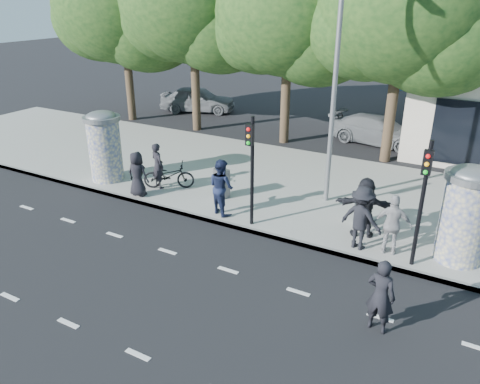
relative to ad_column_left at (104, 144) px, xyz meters
The scene contains 25 objects.
ground 8.63m from the ad_column_left, 32.01° to the right, with size 120.00×120.00×0.00m, color black.
sidewalk 7.94m from the ad_column_left, 22.62° to the left, with size 40.00×8.00×0.15m, color gray.
curb 7.41m from the ad_column_left, ahead, with size 40.00×0.10×0.16m, color slate.
lane_dash_near 9.95m from the ad_column_left, 42.94° to the right, with size 32.00×0.12×0.01m, color silver.
lane_dash_far 7.99m from the ad_column_left, 23.29° to the right, with size 32.00×0.12×0.01m, color silver.
ad_column_left is the anchor object (origin of this frame).
ad_column_right 12.40m from the ad_column_left, ahead, with size 1.36×1.36×2.65m.
traffic_pole_near 6.67m from the ad_column_left, ahead, with size 0.22×0.31×3.40m.
traffic_pole_far 11.44m from the ad_column_left, ahead, with size 0.22×0.31×3.40m.
street_lamp 8.90m from the ad_column_left, 14.94° to the left, with size 0.25×0.93×8.00m.
tree_far_left 10.92m from the ad_column_left, 125.94° to the left, with size 7.20×7.20×9.26m.
tree_near_left 10.07m from the ad_column_left, 65.71° to the left, with size 6.80×6.80×8.97m.
tree_center 12.62m from the ad_column_left, 41.88° to the left, with size 7.00×7.00×9.30m.
ped_a 2.27m from the ad_column_left, 17.27° to the right, with size 0.79×0.51×1.61m, color black.
ped_b 2.32m from the ad_column_left, ahead, with size 0.61×0.40×1.68m, color black.
ped_c 5.42m from the ad_column_left, ahead, with size 0.89×0.69×1.83m, color #18203D.
ped_d 9.94m from the ad_column_left, ahead, with size 1.19×0.68×1.84m, color black.
ped_e 10.76m from the ad_column_left, ahead, with size 1.01×0.58×1.73m, color #9E9DA0.
ped_f 9.81m from the ad_column_left, ahead, with size 1.68×0.60×1.81m, color black.
man_road 11.78m from the ad_column_left, 17.48° to the right, with size 0.63×0.41×1.73m, color black.
bicycle 2.79m from the ad_column_left, ahead, with size 1.84×0.64×0.97m, color black.
cabinet_left 4.83m from the ad_column_left, ahead, with size 0.49×0.36×1.02m, color #5C5D60.
cabinet_right 9.68m from the ad_column_left, ahead, with size 0.48×0.35×1.01m, color gray.
car_left 12.00m from the ad_column_left, 107.23° to the left, with size 4.49×1.81×1.53m, color slate.
car_right 12.81m from the ad_column_left, 52.57° to the left, with size 4.64×1.89×1.35m, color slate.
Camera 1 is at (5.44, -7.66, 6.77)m, focal length 35.00 mm.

